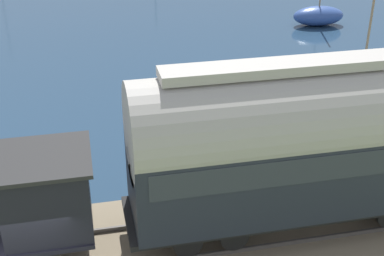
{
  "coord_description": "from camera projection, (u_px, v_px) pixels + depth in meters",
  "views": [
    {
      "loc": [
        -9.92,
        -1.85,
        9.86
      ],
      "look_at": [
        5.08,
        -5.13,
        1.93
      ],
      "focal_mm": 50.0,
      "sensor_mm": 36.0,
      "label": 1
    }
  ],
  "objects": [
    {
      "name": "sailboat_blue",
      "position": [
        318.0,
        15.0,
        34.01
      ],
      "size": [
        1.85,
        3.37,
        5.83
      ],
      "rotation": [
        0.0,
        0.0,
        -0.05
      ],
      "color": "#335199",
      "rests_on": "harbor_water"
    },
    {
      "name": "rowboat_off_pier",
      "position": [
        323.0,
        148.0,
        19.48
      ],
      "size": [
        1.44,
        2.23,
        0.55
      ],
      "rotation": [
        0.0,
        0.0,
        0.33
      ],
      "color": "silver",
      "rests_on": "harbor_water"
    },
    {
      "name": "rowboat_far_out",
      "position": [
        17.0,
        166.0,
        18.42
      ],
      "size": [
        1.92,
        1.99,
        0.49
      ],
      "rotation": [
        0.0,
        0.0,
        0.75
      ],
      "color": "#B7B2A3",
      "rests_on": "harbor_water"
    },
    {
      "name": "passenger_coach",
      "position": [
        311.0,
        139.0,
        13.82
      ],
      "size": [
        2.55,
        9.81,
        4.77
      ],
      "color": "black",
      "rests_on": "rail_embankment"
    },
    {
      "name": "sailboat_gray",
      "position": [
        360.0,
        89.0,
        23.26
      ],
      "size": [
        2.49,
        5.7,
        7.3
      ],
      "rotation": [
        0.0,
        0.0,
        -0.22
      ],
      "color": "gray",
      "rests_on": "harbor_water"
    },
    {
      "name": "rowboat_mid_harbor",
      "position": [
        213.0,
        74.0,
        25.98
      ],
      "size": [
        1.84,
        2.25,
        0.52
      ],
      "rotation": [
        0.0,
        0.0,
        -0.5
      ],
      "color": "beige",
      "rests_on": "harbor_water"
    }
  ]
}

